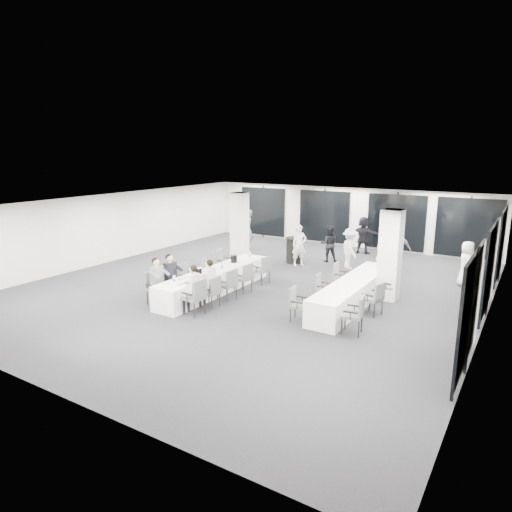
{
  "coord_description": "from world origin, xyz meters",
  "views": [
    {
      "loc": [
        7.85,
        -12.65,
        4.52
      ],
      "look_at": [
        0.13,
        -0.2,
        1.11
      ],
      "focal_mm": 32.0,
      "sensor_mm": 36.0,
      "label": 1
    }
  ],
  "objects_px": {
    "chair_side_right_near": "(356,312)",
    "chair_main_right_far": "(263,268)",
    "chair_main_left_far": "(223,261)",
    "chair_main_right_near": "(196,295)",
    "chair_side_left_mid": "(322,287)",
    "chair_side_left_near": "(297,302)",
    "chair_side_right_mid": "(375,297)",
    "chair_main_right_second": "(212,290)",
    "chair_main_left_second": "(168,283)",
    "chair_main_left_fourth": "(207,269)",
    "standing_guest_f": "(363,233)",
    "chair_main_left_near": "(155,286)",
    "standing_guest_c": "(350,246)",
    "chair_main_right_mid": "(229,283)",
    "ice_bucket_far": "(234,259)",
    "standing_guest_g": "(248,227)",
    "chair_side_left_far": "(340,275)",
    "standing_guest_e": "(467,261)",
    "chair_main_right_fourth": "(245,276)",
    "standing_guest_b": "(329,241)",
    "banquet_table_side": "(353,292)",
    "standing_guest_h": "(386,254)",
    "cocktail_table": "(294,250)",
    "banquet_table_main": "(215,281)",
    "standing_guest_a": "(299,242)",
    "chair_main_left_mid": "(186,276)",
    "ice_bucket_near": "(199,272)",
    "chair_side_right_far": "(391,284)",
    "standing_guest_d": "(396,247)"
  },
  "relations": [
    {
      "from": "standing_guest_g",
      "to": "chair_side_right_far",
      "type": "bearing_deg",
      "value": 25.68
    },
    {
      "from": "cocktail_table",
      "to": "chair_main_left_near",
      "type": "bearing_deg",
      "value": -99.92
    },
    {
      "from": "chair_main_right_far",
      "to": "standing_guest_g",
      "type": "distance_m",
      "value": 5.67
    },
    {
      "from": "ice_bucket_far",
      "to": "chair_main_left_far",
      "type": "bearing_deg",
      "value": 150.76
    },
    {
      "from": "chair_main_left_second",
      "to": "chair_main_right_far",
      "type": "bearing_deg",
      "value": 141.45
    },
    {
      "from": "chair_side_left_near",
      "to": "chair_side_right_mid",
      "type": "xyz_separation_m",
      "value": [
        1.66,
        1.52,
        0.02
      ]
    },
    {
      "from": "chair_main_right_mid",
      "to": "ice_bucket_far",
      "type": "relative_size",
      "value": 3.8
    },
    {
      "from": "chair_side_left_mid",
      "to": "standing_guest_a",
      "type": "xyz_separation_m",
      "value": [
        -2.7,
        3.85,
        0.42
      ]
    },
    {
      "from": "cocktail_table",
      "to": "chair_side_left_near",
      "type": "height_order",
      "value": "cocktail_table"
    },
    {
      "from": "chair_side_left_near",
      "to": "chair_side_left_mid",
      "type": "distance_m",
      "value": 1.67
    },
    {
      "from": "chair_side_right_mid",
      "to": "standing_guest_b",
      "type": "relative_size",
      "value": 0.56
    },
    {
      "from": "chair_side_right_far",
      "to": "standing_guest_c",
      "type": "height_order",
      "value": "standing_guest_c"
    },
    {
      "from": "chair_main_right_mid",
      "to": "chair_main_right_far",
      "type": "xyz_separation_m",
      "value": [
        -0.0,
        2.05,
        0.0
      ]
    },
    {
      "from": "chair_main_left_fourth",
      "to": "ice_bucket_near",
      "type": "height_order",
      "value": "ice_bucket_near"
    },
    {
      "from": "chair_main_right_fourth",
      "to": "standing_guest_f",
      "type": "bearing_deg",
      "value": -2.39
    },
    {
      "from": "chair_main_right_mid",
      "to": "chair_side_left_far",
      "type": "distance_m",
      "value": 3.67
    },
    {
      "from": "banquet_table_main",
      "to": "chair_side_left_near",
      "type": "xyz_separation_m",
      "value": [
        3.41,
        -0.88,
        0.15
      ]
    },
    {
      "from": "chair_main_left_second",
      "to": "chair_main_left_fourth",
      "type": "xyz_separation_m",
      "value": [
        -0.0,
        1.97,
        -0.0
      ]
    },
    {
      "from": "standing_guest_g",
      "to": "chair_main_left_far",
      "type": "bearing_deg",
      "value": -15.48
    },
    {
      "from": "chair_main_left_fourth",
      "to": "chair_side_left_near",
      "type": "height_order",
      "value": "chair_side_left_near"
    },
    {
      "from": "standing_guest_a",
      "to": "chair_side_right_near",
      "type": "bearing_deg",
      "value": -102.41
    },
    {
      "from": "chair_main_right_second",
      "to": "chair_main_right_mid",
      "type": "distance_m",
      "value": 0.84
    },
    {
      "from": "chair_side_left_near",
      "to": "standing_guest_d",
      "type": "relative_size",
      "value": 0.44
    },
    {
      "from": "chair_side_left_mid",
      "to": "chair_side_left_near",
      "type": "bearing_deg",
      "value": -7.18
    },
    {
      "from": "chair_main_right_fourth",
      "to": "chair_main_left_second",
      "type": "bearing_deg",
      "value": 144.98
    },
    {
      "from": "standing_guest_b",
      "to": "standing_guest_f",
      "type": "height_order",
      "value": "standing_guest_f"
    },
    {
      "from": "chair_main_left_mid",
      "to": "chair_side_right_near",
      "type": "bearing_deg",
      "value": 81.03
    },
    {
      "from": "chair_side_left_far",
      "to": "standing_guest_f",
      "type": "xyz_separation_m",
      "value": [
        -1.24,
        5.88,
        0.39
      ]
    },
    {
      "from": "chair_main_right_far",
      "to": "standing_guest_c",
      "type": "distance_m",
      "value": 3.98
    },
    {
      "from": "chair_side_left_near",
      "to": "chair_main_left_mid",
      "type": "bearing_deg",
      "value": -104.31
    },
    {
      "from": "chair_side_right_far",
      "to": "banquet_table_side",
      "type": "bearing_deg",
      "value": 141.2
    },
    {
      "from": "chair_main_left_far",
      "to": "chair_main_right_near",
      "type": "bearing_deg",
      "value": 18.03
    },
    {
      "from": "chair_side_left_near",
      "to": "chair_side_left_mid",
      "type": "relative_size",
      "value": 1.02
    },
    {
      "from": "chair_main_right_mid",
      "to": "chair_side_left_near",
      "type": "distance_m",
      "value": 2.62
    },
    {
      "from": "chair_side_right_mid",
      "to": "chair_main_right_second",
      "type": "bearing_deg",
      "value": 128.52
    },
    {
      "from": "chair_main_right_second",
      "to": "chair_side_right_mid",
      "type": "relative_size",
      "value": 0.98
    },
    {
      "from": "banquet_table_side",
      "to": "standing_guest_h",
      "type": "bearing_deg",
      "value": 88.86
    },
    {
      "from": "standing_guest_f",
      "to": "chair_main_left_near",
      "type": "bearing_deg",
      "value": 72.28
    },
    {
      "from": "standing_guest_f",
      "to": "chair_side_right_mid",
      "type": "bearing_deg",
      "value": 110.36
    },
    {
      "from": "chair_side_right_near",
      "to": "chair_main_right_far",
      "type": "bearing_deg",
      "value": 49.28
    },
    {
      "from": "chair_side_left_mid",
      "to": "standing_guest_b",
      "type": "xyz_separation_m",
      "value": [
        -1.93,
        5.05,
        0.33
      ]
    },
    {
      "from": "chair_main_right_fourth",
      "to": "ice_bucket_far",
      "type": "relative_size",
      "value": 3.72
    },
    {
      "from": "chair_side_right_mid",
      "to": "standing_guest_c",
      "type": "bearing_deg",
      "value": 42.92
    },
    {
      "from": "banquet_table_main",
      "to": "standing_guest_a",
      "type": "height_order",
      "value": "standing_guest_a"
    },
    {
      "from": "chair_side_right_near",
      "to": "standing_guest_c",
      "type": "bearing_deg",
      "value": 12.43
    },
    {
      "from": "chair_main_right_second",
      "to": "ice_bucket_far",
      "type": "height_order",
      "value": "ice_bucket_far"
    },
    {
      "from": "chair_side_left_far",
      "to": "standing_guest_e",
      "type": "distance_m",
      "value": 4.42
    },
    {
      "from": "chair_side_left_near",
      "to": "chair_main_left_far",
      "type": "bearing_deg",
      "value": -128.66
    },
    {
      "from": "chair_main_left_second",
      "to": "chair_main_right_near",
      "type": "bearing_deg",
      "value": 58.76
    },
    {
      "from": "chair_side_left_near",
      "to": "standing_guest_h",
      "type": "xyz_separation_m",
      "value": [
        0.89,
        5.06,
        0.46
      ]
    }
  ]
}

